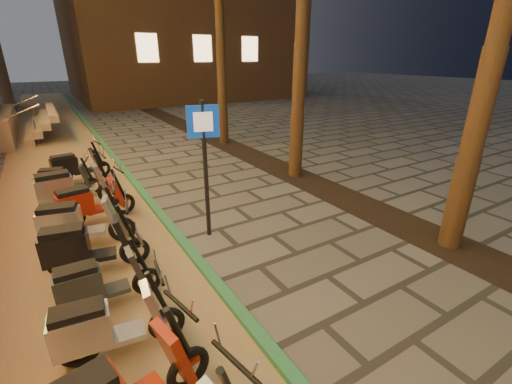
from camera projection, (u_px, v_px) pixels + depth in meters
parking_strip at (66, 183)px, 10.13m from camera, size 3.40×60.00×0.01m
green_curb at (126, 172)px, 10.94m from camera, size 0.18×60.00×0.10m
planting_strip at (340, 196)px, 9.18m from camera, size 1.20×40.00×0.02m
pedestrian_sign at (205, 152)px, 6.54m from camera, size 0.60×0.17×2.76m
scooter_6 at (104, 327)px, 4.11m from camera, size 1.55×0.59×1.09m
scooter_7 at (96, 283)px, 4.94m from camera, size 1.46×0.51×1.03m
scooter_8 at (83, 247)px, 5.75m from camera, size 1.69×0.74×1.19m
scooter_9 at (76, 223)px, 6.55m from camera, size 1.70×0.83×1.20m
scooter_10 at (88, 203)px, 7.50m from camera, size 1.65×0.69×1.16m
scooter_11 at (69, 188)px, 8.14m from camera, size 1.86×0.65×1.31m
scooter_12 at (63, 180)px, 9.01m from camera, size 1.46×0.73×1.03m
scooter_13 at (74, 166)px, 10.02m from camera, size 1.62×0.69×1.14m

